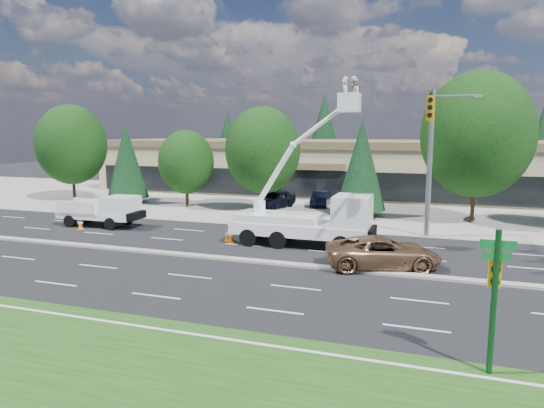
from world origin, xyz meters
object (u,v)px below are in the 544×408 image
(signal_mast, at_px, (431,139))
(street_sign_pole, at_px, (494,286))
(utility_pickup, at_px, (104,214))
(minivan, at_px, (383,252))
(bucket_truck, at_px, (314,212))

(signal_mast, distance_m, street_sign_pole, 15.99)
(utility_pickup, distance_m, minivan, 19.74)
(minivan, bearing_deg, utility_pickup, 58.69)
(street_sign_pole, bearing_deg, signal_mast, 97.27)
(street_sign_pole, distance_m, bucket_truck, 14.94)
(minivan, bearing_deg, street_sign_pole, -176.81)
(bucket_truck, bearing_deg, utility_pickup, 175.85)
(signal_mast, bearing_deg, minivan, -107.47)
(signal_mast, height_order, street_sign_pole, signal_mast)
(minivan, bearing_deg, bucket_truck, 34.13)
(utility_pickup, xyz_separation_m, minivan, (19.28, -4.23, -0.12))
(signal_mast, relative_size, minivan, 1.86)
(bucket_truck, bearing_deg, signal_mast, 25.21)
(street_sign_pole, relative_size, minivan, 0.73)
(utility_pickup, xyz_separation_m, bucket_truck, (15.12, -1.10, 1.13))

